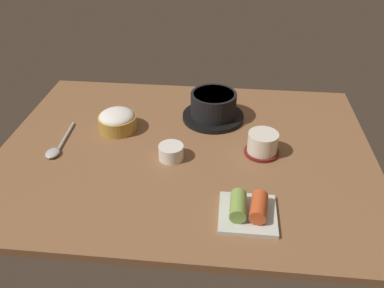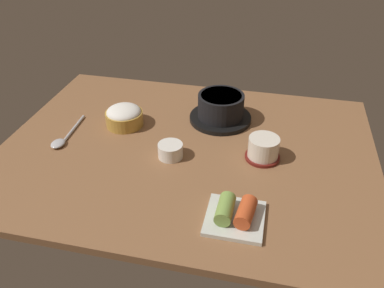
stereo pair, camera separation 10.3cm
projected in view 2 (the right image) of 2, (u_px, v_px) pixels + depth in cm
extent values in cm
cube|color=brown|center=(186.00, 151.00, 106.98)|extent=(100.00, 76.00, 2.00)
cylinder|color=black|center=(220.00, 118.00, 118.39)|extent=(18.43, 18.43, 1.33)
cylinder|color=black|center=(221.00, 106.00, 116.03)|extent=(13.56, 13.56, 7.05)
cylinder|color=#D15619|center=(221.00, 96.00, 114.21)|extent=(11.93, 11.93, 0.60)
cylinder|color=#B78C38|center=(124.00, 118.00, 115.28)|extent=(10.90, 10.90, 4.24)
ellipsoid|color=white|center=(124.00, 112.00, 114.09)|extent=(10.03, 10.03, 3.82)
cylinder|color=maroon|center=(262.00, 157.00, 102.54)|extent=(9.11, 9.11, 0.80)
cylinder|color=silver|center=(264.00, 147.00, 100.82)|extent=(7.92, 7.92, 5.32)
cylinder|color=#C6D18C|center=(264.00, 139.00, 99.49)|extent=(6.73, 6.73, 0.40)
cylinder|color=white|center=(170.00, 151.00, 102.19)|extent=(6.51, 6.51, 3.83)
cylinder|color=brown|center=(170.00, 145.00, 101.28)|extent=(5.34, 5.34, 0.50)
cube|color=silver|center=(235.00, 218.00, 83.94)|extent=(12.42, 12.42, 1.00)
cylinder|color=#7A9E47|center=(225.00, 209.00, 83.05)|extent=(3.75, 7.54, 3.57)
cylinder|color=#C64C23|center=(246.00, 212.00, 82.25)|extent=(4.47, 7.84, 3.57)
cylinder|color=#B7B7BC|center=(73.00, 130.00, 113.40)|extent=(1.63, 15.69, 0.80)
ellipsoid|color=#B7B7BC|center=(58.00, 143.00, 106.99)|extent=(3.60, 4.68, 1.26)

